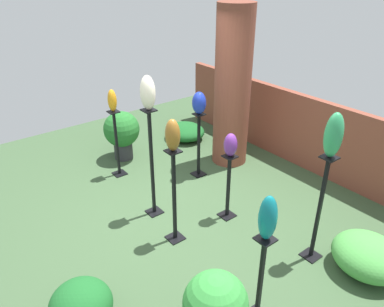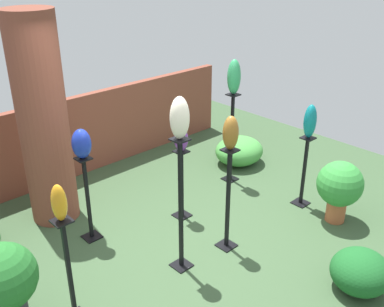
% 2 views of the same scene
% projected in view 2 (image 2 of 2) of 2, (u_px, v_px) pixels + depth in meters
% --- Properties ---
extents(ground_plane, '(8.00, 8.00, 0.00)m').
position_uv_depth(ground_plane, '(191.00, 242.00, 5.32)').
color(ground_plane, '#385133').
extents(brick_wall_back, '(5.60, 0.12, 1.21)m').
position_uv_depth(brick_wall_back, '(77.00, 136.00, 6.70)').
color(brick_wall_back, brown).
rests_on(brick_wall_back, ground).
extents(brick_pillar, '(0.59, 0.59, 2.59)m').
position_uv_depth(brick_pillar, '(43.00, 122.00, 5.31)').
color(brick_pillar, brown).
rests_on(brick_pillar, ground).
extents(pedestal_jade, '(0.20, 0.20, 1.33)m').
position_uv_depth(pedestal_jade, '(231.00, 142.00, 6.49)').
color(pedestal_jade, black).
rests_on(pedestal_jade, ground).
extents(pedestal_teal, '(0.20, 0.20, 0.98)m').
position_uv_depth(pedestal_teal, '(304.00, 175.00, 5.93)').
color(pedestal_teal, black).
rests_on(pedestal_teal, ground).
extents(pedestal_violet, '(0.20, 0.20, 0.93)m').
position_uv_depth(pedestal_violet, '(182.00, 188.00, 5.67)').
color(pedestal_violet, black).
rests_on(pedestal_violet, ground).
extents(pedestal_bronze, '(0.20, 0.20, 1.24)m').
position_uv_depth(pedestal_bronze, '(228.00, 204.00, 5.02)').
color(pedestal_bronze, black).
rests_on(pedestal_bronze, ground).
extents(pedestal_amber, '(0.20, 0.20, 1.10)m').
position_uv_depth(pedestal_amber, '(70.00, 276.00, 4.03)').
color(pedestal_amber, black).
rests_on(pedestal_amber, ground).
extents(pedestal_cobalt, '(0.20, 0.20, 1.06)m').
position_uv_depth(pedestal_cobalt, '(88.00, 203.00, 5.21)').
color(pedestal_cobalt, black).
rests_on(pedestal_cobalt, ground).
extents(pedestal_ivory, '(0.20, 0.20, 1.52)m').
position_uv_depth(pedestal_ivory, '(181.00, 211.00, 4.63)').
color(pedestal_ivory, black).
rests_on(pedestal_ivory, ground).
extents(art_vase_jade, '(0.19, 0.19, 0.49)m').
position_uv_depth(art_vase_jade, '(234.00, 77.00, 6.08)').
color(art_vase_jade, '#2D9356').
rests_on(art_vase_jade, pedestal_jade).
extents(art_vase_teal, '(0.16, 0.16, 0.44)m').
position_uv_depth(art_vase_teal, '(310.00, 121.00, 5.62)').
color(art_vase_teal, '#0F727A').
rests_on(art_vase_teal, pedestal_teal).
extents(art_vase_violet, '(0.17, 0.17, 0.31)m').
position_uv_depth(art_vase_violet, '(181.00, 139.00, 5.39)').
color(art_vase_violet, '#6B2D8C').
rests_on(art_vase_violet, pedestal_violet).
extents(art_vase_bronze, '(0.18, 0.16, 0.38)m').
position_uv_depth(art_vase_bronze, '(231.00, 133.00, 4.65)').
color(art_vase_bronze, brown).
rests_on(art_vase_bronze, pedestal_bronze).
extents(art_vase_amber, '(0.13, 0.14, 0.34)m').
position_uv_depth(art_vase_amber, '(59.00, 203.00, 3.71)').
color(art_vase_amber, orange).
rests_on(art_vase_amber, pedestal_amber).
extents(art_vase_cobalt, '(0.22, 0.21, 0.34)m').
position_uv_depth(art_vase_cobalt, '(81.00, 144.00, 4.89)').
color(art_vase_cobalt, '#192D9E').
rests_on(art_vase_cobalt, pedestal_cobalt).
extents(art_vase_ivory, '(0.20, 0.18, 0.42)m').
position_uv_depth(art_vase_ivory, '(180.00, 118.00, 4.20)').
color(art_vase_ivory, beige).
rests_on(art_vase_ivory, pedestal_ivory).
extents(potted_plant_near_pillar, '(0.62, 0.62, 0.86)m').
position_uv_depth(potted_plant_near_pillar, '(4.00, 281.00, 3.97)').
color(potted_plant_near_pillar, '#2D2D33').
rests_on(potted_plant_near_pillar, ground).
extents(potted_plant_mid_left, '(0.57, 0.57, 0.81)m').
position_uv_depth(potted_plant_mid_left, '(340.00, 186.00, 5.54)').
color(potted_plant_mid_left, '#B25B38').
rests_on(potted_plant_mid_left, ground).
extents(foliage_bed_east, '(0.61, 0.60, 0.44)m').
position_uv_depth(foliage_bed_east, '(360.00, 272.00, 4.51)').
color(foliage_bed_east, '#195923').
rests_on(foliage_bed_east, ground).
extents(foliage_bed_center, '(0.80, 0.73, 0.43)m').
position_uv_depth(foliage_bed_center, '(239.00, 151.00, 7.16)').
color(foliage_bed_center, '#479942').
rests_on(foliage_bed_center, ground).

